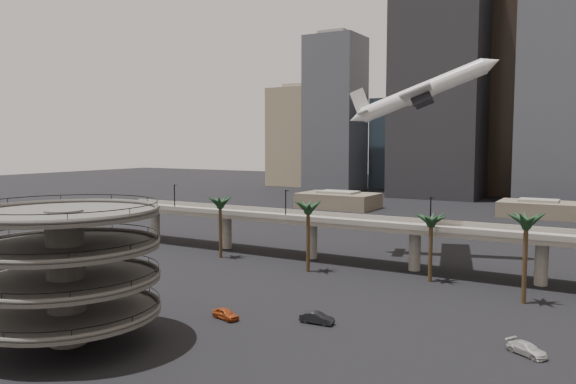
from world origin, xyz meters
The scene contains 10 objects.
ground centered at (0.00, 0.00, 0.00)m, with size 700.00×700.00×0.00m, color black.
parking_ramp centered at (-13.00, -4.00, 9.84)m, with size 22.20×22.20×17.35m.
overpass centered at (0.00, 55.00, 7.34)m, with size 130.00×9.30×14.70m.
palm_trees centered at (11.58, 47.18, 11.30)m, with size 76.40×18.40×14.00m.
low_buildings centered at (6.89, 142.30, 2.86)m, with size 135.00×27.50×6.80m.
skyline centered at (15.11, 217.08, 44.03)m, with size 269.00×86.00×120.42m.
airborne_jet centered at (7.46, 68.55, 34.57)m, with size 31.02×28.61×14.77m.
car_a centered at (-2.25, 13.15, 0.74)m, with size 1.75×4.35×1.48m, color #AA4318.
car_b centered at (9.49, 17.79, 0.76)m, with size 1.62×4.64×1.53m, color black.
car_c centered at (35.32, 20.00, 0.71)m, with size 1.98×4.86×1.41m, color #B9BAB5.
Camera 1 is at (43.17, -47.38, 24.19)m, focal length 35.00 mm.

